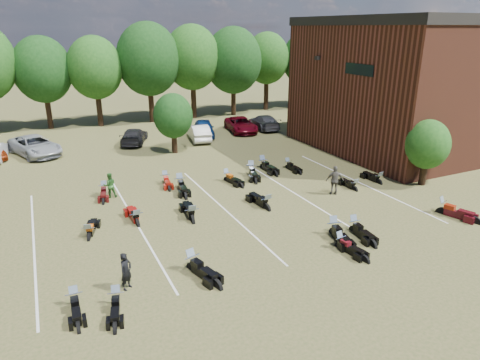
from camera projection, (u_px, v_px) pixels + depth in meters
ground at (296, 219)px, 23.33m from camera, size 160.00×160.00×0.00m
car_2 at (35, 146)px, 34.73m from camera, size 4.47×6.22×1.57m
car_3 at (134, 136)px, 38.30m from camera, size 3.51×4.99×1.34m
car_4 at (204, 128)px, 40.85m from camera, size 3.08×4.84×1.53m
car_5 at (199, 132)px, 39.33m from camera, size 2.34×4.70×1.48m
car_6 at (241, 125)px, 42.57m from camera, size 3.18×5.48×1.44m
car_7 at (264, 122)px, 43.78m from camera, size 2.58×5.14×1.43m
person_black at (126, 271)px, 16.87m from camera, size 0.69×0.65×1.58m
person_green at (110, 185)px, 26.05m from camera, size 0.77×0.61×1.57m
person_grey at (335, 180)px, 26.46m from camera, size 1.18×0.86×1.86m
motorcycle_0 at (76, 306)px, 16.05m from camera, size 0.70×2.03×1.12m
motorcycle_1 at (117, 305)px, 16.10m from camera, size 1.06×2.09×1.12m
motorcycle_2 at (192, 270)px, 18.43m from camera, size 1.37×2.52×1.34m
motorcycle_3 at (333, 235)px, 21.54m from camera, size 1.35×2.58×1.38m
motorcycle_4 at (353, 232)px, 21.86m from camera, size 0.97×2.32×1.26m
motorcycle_5 at (340, 248)px, 20.26m from camera, size 0.96×2.15×1.16m
motorcycle_6 at (442, 213)px, 24.04m from camera, size 1.50×2.58×1.37m
motorcycle_7 at (137, 225)px, 22.64m from camera, size 0.82×2.33×1.29m
motorcycle_8 at (90, 239)px, 21.17m from camera, size 1.29×2.22×1.18m
motorcycle_9 at (192, 221)px, 23.03m from camera, size 1.08×2.58×1.40m
motorcycle_10 at (267, 209)px, 24.56m from camera, size 0.99×2.48×1.35m
motorcycle_12 at (354, 190)px, 27.44m from camera, size 0.65×2.00×1.11m
motorcycle_13 at (379, 183)px, 28.63m from camera, size 0.71×2.11×1.17m
motorcycle_14 at (105, 194)px, 26.81m from camera, size 1.08×2.21×1.18m
motorcycle_15 at (166, 183)px, 28.76m from camera, size 0.92×2.15×1.16m
motorcycle_16 at (180, 188)px, 27.78m from camera, size 1.12×2.57×1.39m
motorcycle_17 at (227, 181)px, 29.10m from camera, size 1.12×2.24×1.20m
motorcycle_18 at (251, 174)px, 30.40m from camera, size 1.47×2.58×1.37m
motorcycle_19 at (263, 169)px, 31.65m from camera, size 0.83×2.49×1.38m
motorcycle_20 at (288, 168)px, 31.67m from camera, size 0.71×2.02×1.12m
brick_building at (453, 81)px, 38.12m from camera, size 25.40×15.20×10.70m
tree_line at (143, 63)px, 45.42m from camera, size 56.00×6.00×9.79m
young_tree_near_building at (428, 144)px, 27.53m from camera, size 2.80×2.80×4.16m
young_tree_midfield at (173, 116)px, 34.64m from camera, size 3.20×3.20×4.70m
parking_lines at (224, 209)px, 24.66m from camera, size 20.10×14.00×0.01m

